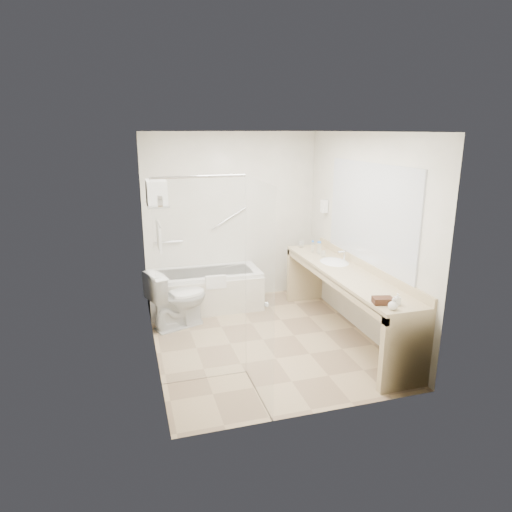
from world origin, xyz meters
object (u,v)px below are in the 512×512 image
object	(u,v)px
amenity_basket	(383,301)
water_bottle_left	(313,247)
bathtub	(205,290)
toilet	(178,299)
vanity_counter	(345,287)

from	to	relation	value
amenity_basket	water_bottle_left	distance (m)	2.01
bathtub	toilet	size ratio (longest dim) A/B	2.02
amenity_basket	water_bottle_left	size ratio (longest dim) A/B	1.12
amenity_basket	bathtub	bearing A→B (deg)	118.89
bathtub	vanity_counter	xyz separation A→B (m)	(1.52, -1.39, 0.36)
amenity_basket	vanity_counter	bearing A→B (deg)	81.63
bathtub	amenity_basket	world-z (taller)	amenity_basket
toilet	amenity_basket	xyz separation A→B (m)	(1.81, -1.93, 0.49)
vanity_counter	bathtub	bearing A→B (deg)	137.65
vanity_counter	water_bottle_left	distance (m)	0.97
bathtub	vanity_counter	size ratio (longest dim) A/B	0.59
toilet	amenity_basket	bearing A→B (deg)	-157.03
vanity_counter	water_bottle_left	xyz separation A→B (m)	(-0.05, 0.93, 0.29)
bathtub	water_bottle_left	world-z (taller)	water_bottle_left
vanity_counter	toilet	bearing A→B (deg)	156.71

